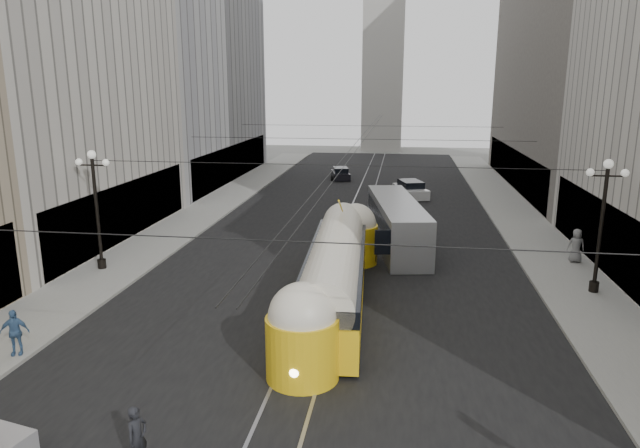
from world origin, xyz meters
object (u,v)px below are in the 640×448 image
(city_bus, at_px, (397,222))
(pedestrian_sidewalk_left, at_px, (14,332))
(pedestrian_crossing_a, at_px, (137,437))
(pedestrian_sidewalk_right, at_px, (576,246))
(streetcar, at_px, (335,271))

(city_bus, height_order, pedestrian_sidewalk_left, city_bus)
(pedestrian_crossing_a, xyz_separation_m, pedestrian_sidewalk_right, (16.34, 19.99, 0.23))
(streetcar, bearing_deg, city_bus, 76.10)
(streetcar, height_order, city_bus, streetcar)
(streetcar, relative_size, pedestrian_sidewalk_right, 8.37)
(streetcar, xyz_separation_m, city_bus, (2.59, 10.45, -0.12))
(pedestrian_crossing_a, xyz_separation_m, pedestrian_sidewalk_left, (-7.22, 5.19, 0.15))
(pedestrian_crossing_a, height_order, pedestrian_sidewalk_right, pedestrian_sidewalk_right)
(pedestrian_crossing_a, bearing_deg, streetcar, 3.16)
(streetcar, distance_m, pedestrian_sidewalk_left, 12.89)
(streetcar, height_order, pedestrian_crossing_a, streetcar)
(city_bus, height_order, pedestrian_crossing_a, city_bus)
(pedestrian_crossing_a, relative_size, pedestrian_sidewalk_right, 0.91)
(streetcar, distance_m, pedestrian_crossing_a, 12.49)
(pedestrian_crossing_a, relative_size, pedestrian_sidewalk_left, 1.00)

